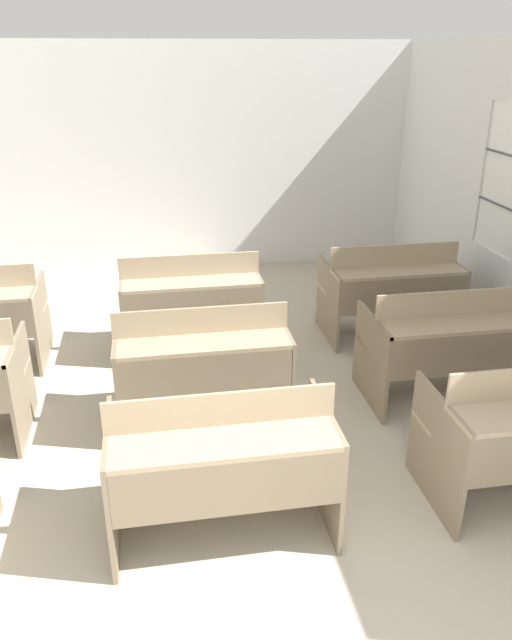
{
  "coord_description": "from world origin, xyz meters",
  "views": [
    {
      "loc": [
        -0.3,
        -1.31,
        2.61
      ],
      "look_at": [
        0.4,
        2.8,
        0.79
      ],
      "focal_mm": 35.0,
      "sensor_mm": 36.0,
      "label": 1
    }
  ],
  "objects_px": {
    "bench_front_center": "(222,460)",
    "bench_second_center": "(203,362)",
    "bench_third_right": "(392,288)",
    "wastepaper_bin": "(426,291)",
    "bench_third_center": "(191,300)",
    "bench_second_right": "(449,342)"
  },
  "relations": [
    {
      "from": "bench_third_right",
      "to": "bench_front_center",
      "type": "bearing_deg",
      "value": -128.39
    },
    {
      "from": "bench_front_center",
      "to": "bench_third_center",
      "type": "relative_size",
      "value": 1.0
    },
    {
      "from": "bench_front_center",
      "to": "bench_second_center",
      "type": "height_order",
      "value": "same"
    },
    {
      "from": "bench_second_right",
      "to": "bench_third_right",
      "type": "bearing_deg",
      "value": 90.03
    },
    {
      "from": "bench_third_right",
      "to": "bench_third_center",
      "type": "bearing_deg",
      "value": 179.58
    },
    {
      "from": "bench_second_center",
      "to": "bench_front_center",
      "type": "bearing_deg",
      "value": -90.23
    },
    {
      "from": "bench_second_center",
      "to": "bench_second_right",
      "type": "height_order",
      "value": "same"
    },
    {
      "from": "bench_second_center",
      "to": "wastepaper_bin",
      "type": "xyz_separation_m",
      "value": [
        2.59,
        1.83,
        -0.29
      ]
    },
    {
      "from": "bench_third_right",
      "to": "wastepaper_bin",
      "type": "distance_m",
      "value": 0.93
    },
    {
      "from": "bench_second_right",
      "to": "bench_third_center",
      "type": "height_order",
      "value": "same"
    },
    {
      "from": "bench_second_right",
      "to": "wastepaper_bin",
      "type": "distance_m",
      "value": 1.96
    },
    {
      "from": "bench_front_center",
      "to": "wastepaper_bin",
      "type": "bearing_deg",
      "value": 49.63
    },
    {
      "from": "bench_second_center",
      "to": "bench_third_right",
      "type": "relative_size",
      "value": 1.0
    },
    {
      "from": "wastepaper_bin",
      "to": "bench_third_right",
      "type": "bearing_deg",
      "value": -137.39
    },
    {
      "from": "bench_front_center",
      "to": "wastepaper_bin",
      "type": "xyz_separation_m",
      "value": [
        2.59,
        3.05,
        -0.29
      ]
    },
    {
      "from": "bench_front_center",
      "to": "bench_third_center",
      "type": "height_order",
      "value": "same"
    },
    {
      "from": "bench_second_center",
      "to": "bench_third_right",
      "type": "distance_m",
      "value": 2.3
    },
    {
      "from": "bench_second_center",
      "to": "bench_third_right",
      "type": "height_order",
      "value": "same"
    },
    {
      "from": "bench_front_center",
      "to": "bench_third_right",
      "type": "xyz_separation_m",
      "value": [
        1.94,
        2.45,
        0.0
      ]
    },
    {
      "from": "wastepaper_bin",
      "to": "bench_second_center",
      "type": "bearing_deg",
      "value": -144.66
    },
    {
      "from": "bench_front_center",
      "to": "bench_second_center",
      "type": "bearing_deg",
      "value": 89.77
    },
    {
      "from": "bench_third_center",
      "to": "bench_third_right",
      "type": "relative_size",
      "value": 1.0
    }
  ]
}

